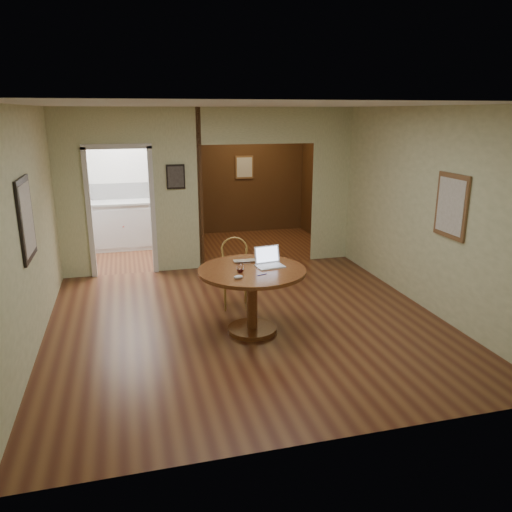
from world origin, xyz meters
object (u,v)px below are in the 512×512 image
object	(u,v)px
dining_table	(252,286)
open_laptop	(269,260)
chair	(235,268)
closed_laptop	(246,262)

from	to	relation	value
dining_table	open_laptop	distance (m)	0.37
dining_table	chair	world-z (taller)	chair
dining_table	closed_laptop	distance (m)	0.34
open_laptop	chair	bearing A→B (deg)	98.54
dining_table	chair	distance (m)	0.92
open_laptop	closed_laptop	xyz separation A→B (m)	(-0.24, 0.17, -0.05)
chair	closed_laptop	bearing A→B (deg)	-80.62
open_laptop	closed_laptop	size ratio (longest dim) A/B	1.20
open_laptop	closed_laptop	distance (m)	0.30
chair	open_laptop	world-z (taller)	open_laptop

